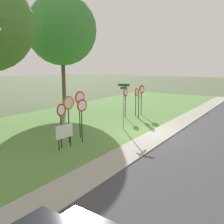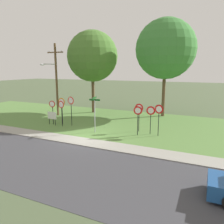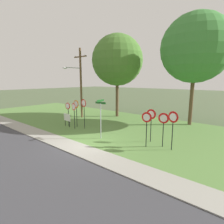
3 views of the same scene
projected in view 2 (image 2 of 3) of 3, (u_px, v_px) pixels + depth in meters
name	position (u px, v px, depth m)	size (l,w,h in m)	color
ground_plane	(85.00, 138.00, 17.20)	(160.00, 160.00, 0.00)	#4C5B3D
road_asphalt	(43.00, 161.00, 12.92)	(44.00, 6.40, 0.01)	#3D3D42
sidewalk_strip	(80.00, 141.00, 16.48)	(44.00, 1.60, 0.06)	#99968C
grass_median	(116.00, 122.00, 22.55)	(44.00, 12.00, 0.04)	#567F3D
stop_sign_near_left	(61.00, 108.00, 20.33)	(0.67, 0.15, 2.42)	black
stop_sign_near_right	(71.00, 105.00, 20.62)	(0.71, 0.13, 2.77)	black
stop_sign_far_left	(62.00, 105.00, 20.99)	(0.76, 0.11, 2.60)	black
stop_sign_far_center	(52.00, 107.00, 21.14)	(0.64, 0.11, 2.32)	black
yield_sign_near_left	(138.00, 114.00, 17.56)	(0.69, 0.14, 2.40)	black
yield_sign_near_right	(151.00, 114.00, 17.85)	(0.71, 0.15, 2.35)	black
yield_sign_far_left	(139.00, 111.00, 18.63)	(0.72, 0.11, 2.43)	black
yield_sign_far_right	(159.00, 113.00, 17.39)	(0.72, 0.17, 2.56)	black
street_name_post	(95.00, 112.00, 18.42)	(0.96, 0.81, 3.03)	#9EA0A8
utility_pole	(55.00, 77.00, 24.62)	(2.10, 2.56, 8.09)	brown
notice_board	(52.00, 116.00, 21.14)	(1.10, 0.13, 1.25)	black
oak_tree_left	(92.00, 56.00, 26.03)	(6.03, 6.03, 9.81)	brown
oak_tree_right	(166.00, 49.00, 23.80)	(6.53, 6.53, 10.71)	brown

